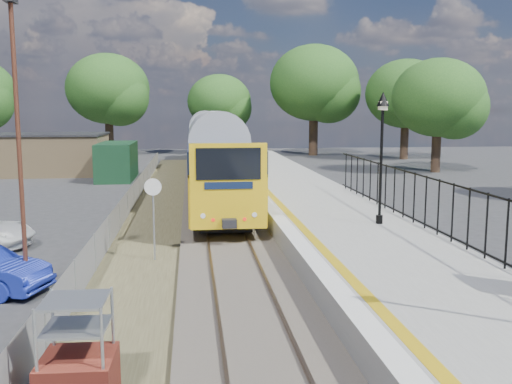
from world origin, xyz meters
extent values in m
plane|color=#2D2D30|center=(0.00, 0.00, 0.00)|extent=(120.00, 120.00, 0.00)
cube|color=#473F38|center=(0.00, 10.00, 0.10)|extent=(3.40, 80.00, 0.20)
cube|color=#4C472D|center=(-2.90, 8.00, 0.03)|extent=(2.60, 70.00, 0.06)
cube|color=brown|center=(-0.72, 10.00, 0.22)|extent=(0.07, 80.00, 0.14)
cube|color=brown|center=(0.72, 10.00, 0.22)|extent=(0.07, 80.00, 0.14)
cube|color=gray|center=(4.20, 8.00, 0.45)|extent=(5.00, 70.00, 0.90)
cube|color=silver|center=(1.95, 8.00, 0.91)|extent=(0.50, 70.00, 0.01)
cube|color=gold|center=(2.45, 8.00, 0.91)|extent=(0.30, 70.00, 0.01)
cylinder|color=black|center=(5.30, 6.00, 1.05)|extent=(0.24, 0.24, 0.30)
cylinder|color=black|center=(5.30, 6.00, 2.90)|extent=(0.10, 0.10, 3.70)
cube|color=black|center=(5.30, 6.00, 4.85)|extent=(0.08, 0.08, 0.30)
cube|color=beige|center=(5.30, 6.00, 5.02)|extent=(0.26, 0.26, 0.30)
cone|color=black|center=(5.30, 6.00, 5.25)|extent=(0.44, 0.44, 0.50)
cube|color=black|center=(6.55, 2.50, 2.65)|extent=(0.05, 26.00, 0.05)
cube|color=tan|center=(-12.00, 32.00, 1.50)|extent=(8.00, 6.00, 3.00)
cube|color=black|center=(-12.00, 32.00, 3.05)|extent=(8.20, 6.20, 0.15)
cube|color=#143822|center=(-6.50, 28.00, 1.30)|extent=(2.40, 6.00, 2.60)
cylinder|color=#332319|center=(-10.00, 50.00, 1.92)|extent=(0.88, 0.88, 3.85)
ellipsoid|color=#21501A|center=(-10.00, 50.00, 7.15)|extent=(8.80, 8.80, 7.48)
cylinder|color=#332319|center=(2.00, 52.00, 1.57)|extent=(0.72, 0.72, 3.15)
ellipsoid|color=#21501A|center=(2.00, 52.00, 5.85)|extent=(7.20, 7.20, 6.12)
cylinder|color=#332319|center=(12.00, 48.00, 2.10)|extent=(0.96, 0.96, 4.20)
ellipsoid|color=#21501A|center=(12.00, 48.00, 7.80)|extent=(9.60, 9.60, 8.16)
cylinder|color=#332319|center=(20.00, 42.00, 1.75)|extent=(0.80, 0.80, 3.50)
ellipsoid|color=#21501A|center=(20.00, 42.00, 6.50)|extent=(8.00, 8.00, 6.80)
cylinder|color=#332319|center=(18.00, 30.00, 1.57)|extent=(0.72, 0.72, 3.15)
ellipsoid|color=#21501A|center=(18.00, 30.00, 5.85)|extent=(7.20, 7.20, 6.12)
cube|color=gold|center=(0.00, 16.55, 1.69)|extent=(2.80, 20.00, 1.90)
cube|color=#0F1B39|center=(0.00, 16.55, 2.99)|extent=(2.82, 20.00, 0.90)
cube|color=black|center=(0.00, 16.55, 2.99)|extent=(2.82, 18.00, 0.70)
cube|color=black|center=(0.00, 16.55, 0.51)|extent=(2.00, 18.00, 0.45)
cube|color=gold|center=(0.00, 37.15, 1.69)|extent=(2.80, 20.00, 1.90)
cube|color=#0F1B39|center=(0.00, 37.15, 2.99)|extent=(2.82, 20.00, 0.90)
cube|color=black|center=(0.00, 37.15, 2.99)|extent=(2.82, 18.00, 0.70)
cube|color=black|center=(0.00, 37.15, 0.51)|extent=(2.00, 18.00, 0.45)
cube|color=black|center=(0.00, 6.34, 3.04)|extent=(2.24, 0.04, 1.10)
cube|color=maroon|center=(-3.16, -4.11, 0.45)|extent=(1.21, 1.21, 0.90)
cylinder|color=#999EA3|center=(-2.50, 5.09, 1.22)|extent=(0.06, 0.06, 2.45)
cylinder|color=silver|center=(-2.50, 5.04, 2.45)|extent=(0.55, 0.07, 0.55)
cylinder|color=#51291B|center=(-5.74, 2.35, 3.79)|extent=(0.12, 0.12, 7.57)
cube|color=black|center=(-5.74, 2.35, 7.63)|extent=(0.25, 0.50, 0.15)
camera|label=1|loc=(-1.28, -13.15, 4.86)|focal=40.00mm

